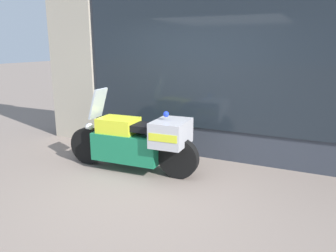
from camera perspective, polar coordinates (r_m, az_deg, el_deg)
The scene contains 4 objects.
ground_plane at distance 4.58m, azimuth -3.37°, elevation -11.95°, with size 60.00×60.00×0.00m, color gray.
shop_building at distance 6.12m, azimuth 1.56°, elevation 14.27°, with size 6.65×0.55×4.05m.
window_display at distance 6.03m, azimuth 9.85°, elevation -0.75°, with size 5.11×0.30×2.08m.
paramedic_motorcycle at distance 5.24m, azimuth -5.27°, elevation -2.51°, with size 2.29×0.68×1.31m.
Camera 1 is at (2.00, -3.60, 2.00)m, focal length 35.00 mm.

